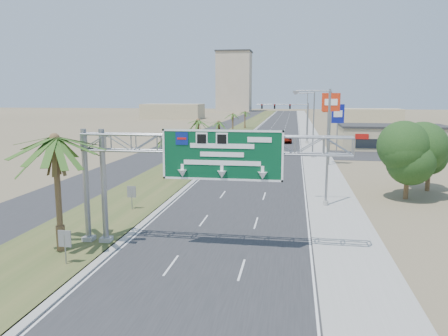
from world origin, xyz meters
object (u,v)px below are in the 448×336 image
at_px(car_mid_lane, 267,149).
at_px(pole_sign_red_far, 328,111).
at_px(car_left_lane, 233,158).
at_px(pole_sign_red_near, 331,107).
at_px(store_building, 392,138).
at_px(car_right_lane, 285,139).
at_px(sign_gantry, 198,153).
at_px(signal_mast, 297,119).
at_px(palm_near, 55,139).
at_px(pole_sign_blue, 338,116).
at_px(car_far, 266,138).

relative_size(car_mid_lane, pole_sign_red_far, 0.50).
xyz_separation_m(car_left_lane, pole_sign_red_near, (13.38, -0.99, 7.25)).
xyz_separation_m(store_building, car_left_lane, (-25.99, -20.27, -1.32)).
height_order(car_right_lane, pole_sign_red_near, pole_sign_red_near).
relative_size(sign_gantry, pole_sign_red_far, 2.02).
distance_m(car_left_lane, pole_sign_red_far, 30.00).
xyz_separation_m(store_building, car_mid_lane, (-21.72, -10.09, -1.31)).
relative_size(signal_mast, car_right_lane, 1.84).
bearing_deg(car_right_lane, car_mid_lane, -103.39).
bearing_deg(car_left_lane, palm_near, -95.14).
bearing_deg(sign_gantry, signal_mast, 84.26).
height_order(signal_mast, car_right_lane, signal_mast).
distance_m(store_building, pole_sign_blue, 14.84).
height_order(sign_gantry, car_right_lane, sign_gantry).
xyz_separation_m(palm_near, car_far, (8.12, 67.33, -6.28)).
bearing_deg(palm_near, car_far, 83.12).
xyz_separation_m(sign_gantry, car_left_lane, (-2.92, 35.80, -5.38)).
distance_m(car_far, pole_sign_red_far, 14.09).
bearing_deg(pole_sign_blue, pole_sign_red_near, -100.02).
bearing_deg(pole_sign_red_near, store_building, 59.34).
height_order(car_left_lane, pole_sign_red_far, pole_sign_red_far).
bearing_deg(signal_mast, car_right_lane, 155.57).
distance_m(sign_gantry, pole_sign_red_near, 36.39).
height_order(palm_near, signal_mast, palm_near).
relative_size(palm_near, car_far, 1.85).
relative_size(pole_sign_blue, pole_sign_red_far, 1.00).
relative_size(sign_gantry, pole_sign_blue, 2.02).
bearing_deg(pole_sign_blue, car_mid_lane, -177.28).
bearing_deg(car_left_lane, signal_mast, 73.49).
bearing_deg(sign_gantry, car_left_lane, 94.67).
relative_size(sign_gantry, car_far, 3.72).
relative_size(palm_near, car_right_lane, 1.49).
relative_size(signal_mast, pole_sign_blue, 1.24).
bearing_deg(car_mid_lane, store_building, 31.83).
bearing_deg(sign_gantry, store_building, 67.64).
bearing_deg(pole_sign_red_far, pole_sign_red_near, -93.47).
height_order(signal_mast, car_mid_lane, signal_mast).
xyz_separation_m(sign_gantry, palm_near, (-8.14, -1.93, 0.87)).
bearing_deg(car_far, pole_sign_red_far, -20.76).
bearing_deg(signal_mast, sign_gantry, -95.74).
distance_m(sign_gantry, store_building, 60.77).
bearing_deg(palm_near, car_right_lane, 79.56).
bearing_deg(pole_sign_red_far, car_left_lane, -120.60).
bearing_deg(car_left_lane, car_far, 87.12).
bearing_deg(car_far, pole_sign_blue, -57.66).
distance_m(palm_near, signal_mast, 65.60).
bearing_deg(car_far, store_building, -23.25).
relative_size(sign_gantry, car_right_lane, 3.00).
relative_size(palm_near, car_mid_lane, 2.01).
relative_size(signal_mast, pole_sign_red_near, 1.03).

